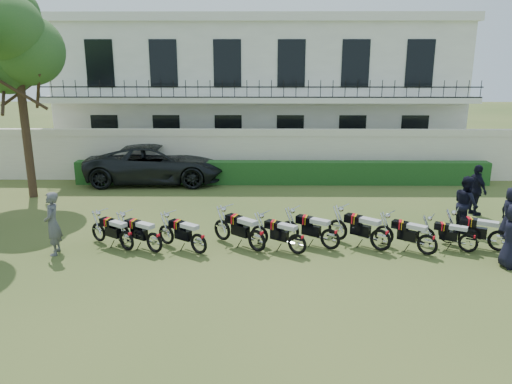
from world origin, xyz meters
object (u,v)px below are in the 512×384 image
at_px(motorcycle_6, 381,235).
at_px(suv, 156,164).
at_px(officer_4, 466,204).
at_px(officer_3, 511,213).
at_px(motorcycle_8, 469,239).
at_px(inspector, 53,224).
at_px(tree_west_near, 16,43).
at_px(motorcycle_0, 126,236).
at_px(motorcycle_4, 297,239).
at_px(motorcycle_9, 500,236).
at_px(motorcycle_1, 154,238).
at_px(motorcycle_5, 330,234).
at_px(motorcycle_3, 257,235).
at_px(motorcycle_7, 428,240).
at_px(officer_5, 476,190).
at_px(motorcycle_2, 199,239).

bearing_deg(motorcycle_6, suv, 83.22).
bearing_deg(officer_4, officer_3, -123.57).
bearing_deg(motorcycle_8, inspector, 119.85).
height_order(tree_west_near, motorcycle_8, tree_west_near).
distance_m(motorcycle_0, motorcycle_4, 4.86).
height_order(motorcycle_0, motorcycle_9, motorcycle_9).
relative_size(motorcycle_1, motorcycle_5, 0.97).
distance_m(motorcycle_3, motorcycle_4, 1.15).
bearing_deg(motorcycle_7, tree_west_near, 103.55).
bearing_deg(suv, officer_5, -112.24).
bearing_deg(motorcycle_7, officer_4, -3.91).
distance_m(motorcycle_3, motorcycle_5, 2.11).
bearing_deg(motorcycle_7, motorcycle_8, -42.94).
bearing_deg(motorcycle_3, motorcycle_6, -47.91).
distance_m(motorcycle_3, motorcycle_7, 4.76).
bearing_deg(motorcycle_8, motorcycle_2, 120.41).
bearing_deg(motorcycle_7, motorcycle_1, 126.57).
relative_size(motorcycle_4, suv, 0.26).
relative_size(tree_west_near, motorcycle_2, 4.99).
bearing_deg(motorcycle_1, motorcycle_7, -58.10).
xyz_separation_m(motorcycle_1, motorcycle_9, (9.77, 0.18, 0.03)).
bearing_deg(motorcycle_8, officer_5, 4.28).
distance_m(motorcycle_0, motorcycle_2, 2.10).
bearing_deg(motorcycle_0, motorcycle_5, -54.05).
distance_m(motorcycle_2, motorcycle_9, 8.52).
relative_size(tree_west_near, officer_4, 4.41).
height_order(suv, officer_4, officer_4).
bearing_deg(motorcycle_6, motorcycle_7, -64.03).
height_order(motorcycle_3, motorcycle_7, motorcycle_3).
bearing_deg(motorcycle_4, officer_3, -43.48).
bearing_deg(officer_4, motorcycle_9, -175.02).
height_order(motorcycle_0, motorcycle_6, motorcycle_6).
distance_m(motorcycle_8, officer_3, 2.18).
relative_size(motorcycle_0, officer_4, 0.87).
bearing_deg(inspector, motorcycle_1, 81.59).
bearing_deg(tree_west_near, officer_5, -7.61).
bearing_deg(motorcycle_9, officer_4, 36.67).
relative_size(motorcycle_3, officer_5, 0.89).
relative_size(tree_west_near, motorcycle_9, 4.42).
height_order(motorcycle_0, suv, suv).
distance_m(motorcycle_2, motorcycle_6, 5.16).
relative_size(motorcycle_3, suv, 0.27).
xyz_separation_m(motorcycle_7, motorcycle_9, (2.12, 0.28, 0.02)).
xyz_separation_m(motorcycle_2, inspector, (-4.06, 0.01, 0.43)).
distance_m(motorcycle_9, officer_3, 1.49).
bearing_deg(motorcycle_2, motorcycle_8, -53.46).
relative_size(motorcycle_4, officer_5, 0.89).
bearing_deg(officer_3, motorcycle_0, 77.15).
xyz_separation_m(motorcycle_0, motorcycle_4, (4.85, -0.24, 0.01)).
relative_size(motorcycle_5, motorcycle_8, 1.10).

